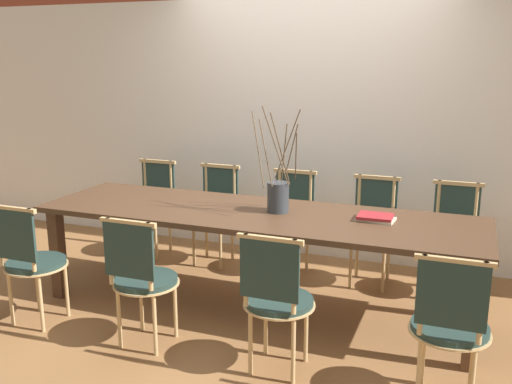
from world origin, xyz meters
TOP-DOWN VIEW (x-y plane):
  - ground_plane at (0.00, 0.00)m, footprint 16.00×16.00m
  - wall_rear at (0.00, 1.34)m, footprint 12.00×0.06m
  - dining_table at (0.00, 0.00)m, footprint 3.25×0.92m
  - chair_near_leftend at (-1.36, -0.80)m, footprint 0.43×0.43m
  - chair_near_left at (-0.47, -0.80)m, footprint 0.43×0.43m
  - chair_near_center at (0.44, -0.80)m, footprint 0.43×0.43m
  - chair_near_right at (1.40, -0.80)m, footprint 0.43×0.43m
  - chair_far_leftend at (-1.36, 0.80)m, footprint 0.43×0.43m
  - chair_far_left at (-0.71, 0.80)m, footprint 0.43×0.43m
  - chair_far_center at (0.01, 0.80)m, footprint 0.43×0.43m
  - chair_far_right at (0.72, 0.80)m, footprint 0.43×0.43m
  - chair_far_rightend at (1.36, 0.80)m, footprint 0.43×0.43m
  - vase_centerpiece at (0.15, 0.06)m, footprint 0.38×0.38m
  - book_stack at (0.85, 0.09)m, footprint 0.26×0.19m

SIDE VIEW (x-z plane):
  - ground_plane at x=0.00m, z-range 0.00..0.00m
  - chair_near_leftend at x=-1.36m, z-range 0.04..0.93m
  - chair_near_left at x=-0.47m, z-range 0.04..0.93m
  - chair_near_center at x=0.44m, z-range 0.04..0.93m
  - chair_near_right at x=1.40m, z-range 0.04..0.93m
  - chair_far_leftend at x=-1.36m, z-range 0.04..0.93m
  - chair_far_left at x=-0.71m, z-range 0.04..0.93m
  - chair_far_center at x=0.01m, z-range 0.04..0.93m
  - chair_far_right at x=0.72m, z-range 0.04..0.93m
  - chair_far_rightend at x=1.36m, z-range 0.04..0.93m
  - dining_table at x=0.00m, z-range 0.29..1.04m
  - book_stack at x=0.85m, z-range 0.75..0.79m
  - vase_centerpiece at x=0.15m, z-range 0.49..1.26m
  - wall_rear at x=0.00m, z-range 0.00..3.20m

